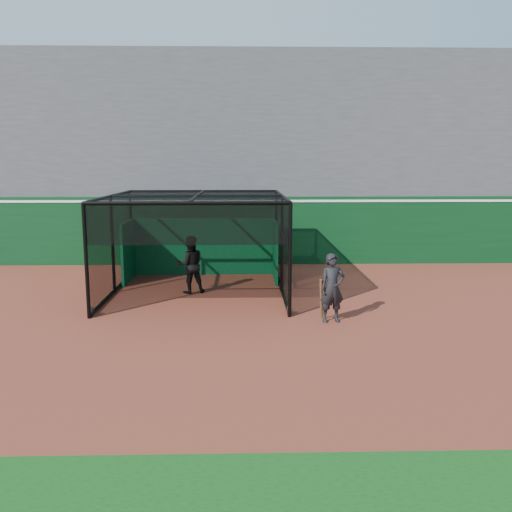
{
  "coord_description": "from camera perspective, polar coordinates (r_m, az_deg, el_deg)",
  "views": [
    {
      "loc": [
        0.15,
        -11.48,
        3.73
      ],
      "look_at": [
        0.49,
        2.0,
        1.4
      ],
      "focal_mm": 38.0,
      "sensor_mm": 36.0,
      "label": 1
    }
  ],
  "objects": [
    {
      "name": "ground",
      "position": [
        12.07,
        -2.12,
        -8.2
      ],
      "size": [
        120.0,
        120.0,
        0.0
      ],
      "primitive_type": "plane",
      "color": "brown",
      "rests_on": "ground"
    },
    {
      "name": "outfield_wall",
      "position": [
        20.13,
        -1.87,
        2.83
      ],
      "size": [
        50.0,
        0.5,
        2.5
      ],
      "color": "#093315",
      "rests_on": "ground"
    },
    {
      "name": "on_deck_player",
      "position": [
        12.87,
        8.03,
        -3.38
      ],
      "size": [
        0.66,
        0.5,
        1.64
      ],
      "color": "black",
      "rests_on": "ground"
    },
    {
      "name": "batter",
      "position": [
        15.72,
        -6.93,
        -0.9
      ],
      "size": [
        0.95,
        0.83,
        1.66
      ],
      "primitive_type": "imported",
      "rotation": [
        0.0,
        0.0,
        3.43
      ],
      "color": "black",
      "rests_on": "ground"
    },
    {
      "name": "grandstand",
      "position": [
        23.77,
        -1.85,
        11.59
      ],
      "size": [
        50.0,
        7.85,
        8.95
      ],
      "color": "#4C4C4F",
      "rests_on": "ground"
    },
    {
      "name": "batting_cage",
      "position": [
        15.7,
        -6.16,
        1.19
      ],
      "size": [
        4.97,
        5.42,
        2.79
      ],
      "color": "black",
      "rests_on": "ground"
    }
  ]
}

